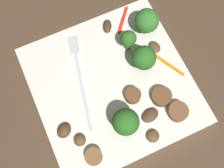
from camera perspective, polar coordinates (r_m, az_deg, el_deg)
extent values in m
plane|color=#4C3826|center=(0.52, 0.00, -0.51)|extent=(1.40, 1.40, 0.00)
cube|color=white|center=(0.51, 0.00, -0.26)|extent=(0.27, 0.27, 0.01)
cube|color=silver|center=(0.50, -5.78, -1.32)|extent=(0.14, 0.04, 0.00)
cube|color=silver|center=(0.53, -7.62, 7.71)|extent=(0.04, 0.02, 0.00)
cylinder|color=#347525|center=(0.52, 3.18, 7.97)|extent=(0.01, 0.01, 0.03)
sphere|color=#2D6B23|center=(0.50, 3.31, 9.09)|extent=(0.03, 0.03, 0.03)
cylinder|color=#347525|center=(0.47, 2.60, -8.17)|extent=(0.01, 0.01, 0.03)
sphere|color=#2D6B23|center=(0.44, 2.75, -7.56)|extent=(0.04, 0.04, 0.04)
cylinder|color=#347525|center=(0.50, 6.10, 4.10)|extent=(0.01, 0.01, 0.03)
sphere|color=#2D6B23|center=(0.48, 6.40, 5.22)|extent=(0.04, 0.04, 0.04)
cylinder|color=#408630|center=(0.54, 6.67, 11.07)|extent=(0.01, 0.01, 0.03)
sphere|color=#387A2D|center=(0.51, 6.98, 12.44)|extent=(0.04, 0.04, 0.04)
cylinder|color=brown|center=(0.49, 4.15, -2.31)|extent=(0.03, 0.03, 0.02)
cylinder|color=brown|center=(0.50, 9.83, -2.46)|extent=(0.04, 0.04, 0.01)
cylinder|color=brown|center=(0.47, -3.69, -14.29)|extent=(0.04, 0.04, 0.01)
cylinder|color=brown|center=(0.49, 13.03, -5.41)|extent=(0.05, 0.05, 0.02)
ellipsoid|color=brown|center=(0.48, -6.44, -11.07)|extent=(0.02, 0.02, 0.01)
ellipsoid|color=#4C331E|center=(0.48, -9.56, -9.17)|extent=(0.03, 0.03, 0.01)
ellipsoid|color=#4C331E|center=(0.54, -0.92, 11.46)|extent=(0.03, 0.03, 0.01)
ellipsoid|color=#4C331E|center=(0.49, 7.64, -6.21)|extent=(0.03, 0.04, 0.01)
ellipsoid|color=brown|center=(0.48, 8.17, -10.25)|extent=(0.03, 0.03, 0.01)
ellipsoid|color=brown|center=(0.53, 8.55, 7.35)|extent=(0.03, 0.02, 0.01)
cube|color=orange|center=(0.52, 11.53, 3.62)|extent=(0.05, 0.03, 0.00)
cube|color=red|center=(0.55, 2.21, 12.62)|extent=(0.05, 0.04, 0.00)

